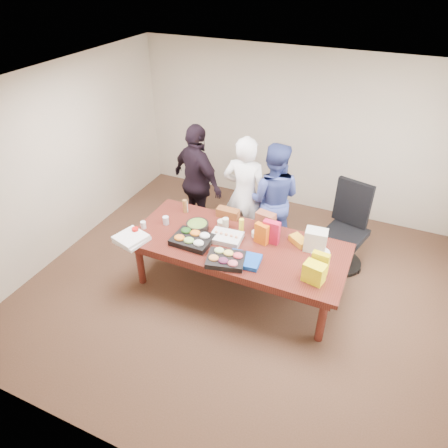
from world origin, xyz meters
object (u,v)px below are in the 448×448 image
at_px(person_center, 245,195).
at_px(salad_bowl, 197,226).
at_px(conference_table, 237,266).
at_px(person_right, 272,199).
at_px(sheet_cake, 226,237).
at_px(office_chair, 346,231).

distance_m(person_center, salad_bowl, 0.94).
relative_size(conference_table, person_right, 1.62).
relative_size(person_right, salad_bowl, 5.62).
bearing_deg(person_center, conference_table, 101.80).
height_order(conference_table, sheet_cake, sheet_cake).
height_order(sheet_cake, salad_bowl, salad_bowl).
xyz_separation_m(person_right, salad_bowl, (-0.73, -0.99, -0.07)).
bearing_deg(conference_table, sheet_cake, 176.11).
height_order(person_center, salad_bowl, person_center).
distance_m(conference_table, salad_bowl, 0.75).
height_order(office_chair, person_center, person_center).
xyz_separation_m(person_center, salad_bowl, (-0.34, -0.87, -0.11)).
distance_m(office_chair, salad_bowl, 2.08).
xyz_separation_m(office_chair, salad_bowl, (-1.83, -0.98, 0.19)).
bearing_deg(person_center, person_right, -166.78).
bearing_deg(office_chair, person_center, -160.51).
relative_size(person_center, salad_bowl, 5.89).
relative_size(conference_table, office_chair, 2.29).
relative_size(conference_table, person_center, 1.54).
xyz_separation_m(person_center, sheet_cake, (0.11, -0.92, -0.12)).
bearing_deg(sheet_cake, person_center, 92.03).
distance_m(conference_table, sheet_cake, 0.44).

